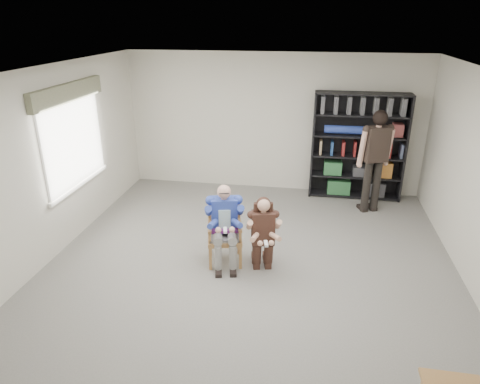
% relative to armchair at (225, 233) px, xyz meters
% --- Properties ---
extents(room_shell, '(6.00, 7.00, 2.80)m').
position_rel_armchair_xyz_m(room_shell, '(0.39, -0.36, 0.93)').
color(room_shell, silver).
rests_on(room_shell, ground).
extents(floor, '(6.00, 7.00, 0.01)m').
position_rel_armchair_xyz_m(floor, '(0.39, -0.36, -0.47)').
color(floor, slate).
rests_on(floor, ground).
extents(window_left, '(0.16, 2.00, 1.75)m').
position_rel_armchair_xyz_m(window_left, '(-2.56, 0.64, 1.16)').
color(window_left, white).
rests_on(window_left, room_shell).
extents(armchair, '(0.65, 0.64, 0.95)m').
position_rel_armchair_xyz_m(armchair, '(0.00, 0.00, 0.00)').
color(armchair, '#AD703B').
rests_on(armchair, floor).
extents(seated_man, '(0.68, 0.84, 1.23)m').
position_rel_armchair_xyz_m(seated_man, '(0.00, 0.00, 0.14)').
color(seated_man, navy).
rests_on(seated_man, floor).
extents(kneeling_woman, '(0.63, 0.85, 1.13)m').
position_rel_armchair_xyz_m(kneeling_woman, '(0.58, -0.12, 0.09)').
color(kneeling_woman, '#361C19').
rests_on(kneeling_woman, floor).
extents(bookshelf, '(1.80, 0.38, 2.10)m').
position_rel_armchair_xyz_m(bookshelf, '(2.09, 2.92, 0.58)').
color(bookshelf, black).
rests_on(bookshelf, floor).
extents(standing_man, '(0.67, 0.52, 1.91)m').
position_rel_armchair_xyz_m(standing_man, '(2.33, 2.23, 0.48)').
color(standing_man, '#2C221D').
rests_on(standing_man, floor).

